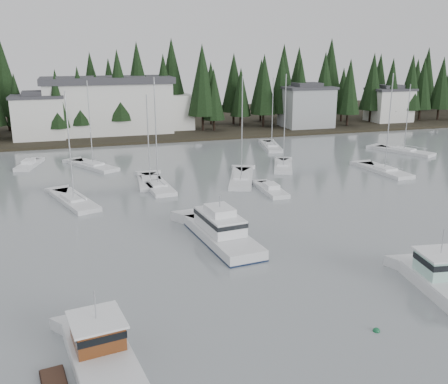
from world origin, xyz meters
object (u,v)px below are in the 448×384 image
at_px(sailboat_9, 283,167).
at_px(sailboat_12, 150,183).
at_px(sailboat_11, 384,172).
at_px(cabin_cruiser_center, 221,233).
at_px(sailboat_0, 93,167).
at_px(runabout_3, 29,166).
at_px(house_west, 39,116).
at_px(runabout_1, 271,191).
at_px(lobster_boat_brown, 102,363).
at_px(harbor_inn, 119,106).
at_px(house_east_b, 389,104).
at_px(sailboat_2, 271,148).
at_px(sailboat_6, 74,202).
at_px(house_east_a, 306,106).
at_px(sailboat_3, 241,180).
at_px(sailboat_5, 158,188).
at_px(sailboat_7, 404,152).

xyz_separation_m(sailboat_9, sailboat_12, (-19.92, -3.12, -0.02)).
bearing_deg(sailboat_11, cabin_cruiser_center, 118.14).
relative_size(sailboat_0, runabout_3, 1.80).
height_order(house_west, runabout_1, house_west).
xyz_separation_m(lobster_boat_brown, runabout_3, (-7.00, 52.80, -0.40)).
xyz_separation_m(sailboat_9, sailboat_11, (12.49, -6.72, -0.01)).
bearing_deg(harbor_inn, house_east_b, -2.20).
relative_size(sailboat_2, sailboat_9, 0.91).
relative_size(sailboat_2, sailboat_6, 0.97).
height_order(house_east_a, lobster_boat_brown, house_east_a).
bearing_deg(sailboat_3, sailboat_6, 121.25).
xyz_separation_m(house_east_a, sailboat_6, (-48.72, -41.19, -4.84)).
bearing_deg(sailboat_5, sailboat_12, 8.48).
relative_size(sailboat_7, sailboat_11, 0.83).
bearing_deg(sailboat_3, sailboat_2, -10.96).
xyz_separation_m(house_east_a, sailboat_5, (-38.67, -38.06, -4.82)).
bearing_deg(sailboat_2, sailboat_3, 160.39).
relative_size(house_east_a, sailboat_11, 0.75).
relative_size(sailboat_6, sailboat_7, 1.10).
bearing_deg(sailboat_9, sailboat_3, 145.40).
height_order(house_west, house_east_b, house_west).
bearing_deg(sailboat_12, harbor_inn, 4.70).
bearing_deg(harbor_inn, sailboat_7, -36.88).
relative_size(sailboat_3, sailboat_7, 1.19).
distance_m(house_west, lobster_boat_brown, 74.83).
xyz_separation_m(sailboat_3, sailboat_7, (31.83, 9.28, -0.01)).
height_order(sailboat_0, sailboat_5, sailboat_5).
distance_m(house_east_b, sailboat_3, 63.42).
bearing_deg(house_east_b, sailboat_2, -151.86).
bearing_deg(cabin_cruiser_center, sailboat_2, -34.38).
distance_m(house_east_a, sailboat_7, 28.89).
distance_m(sailboat_6, runabout_3, 21.41).
xyz_separation_m(house_west, sailboat_11, (47.17, -40.07, -4.58)).
bearing_deg(sailboat_12, sailboat_5, -162.37).
height_order(house_east_a, cabin_cruiser_center, house_east_a).
bearing_deg(sailboat_7, harbor_inn, 28.74).
relative_size(cabin_cruiser_center, sailboat_11, 0.81).
bearing_deg(house_east_a, sailboat_5, -135.45).
xyz_separation_m(sailboat_5, sailboat_9, (19.34, 5.71, 0.00)).
distance_m(harbor_inn, sailboat_12, 40.22).
bearing_deg(house_west, sailboat_2, -26.00).
bearing_deg(lobster_boat_brown, house_east_b, -51.27).
bearing_deg(sailboat_7, runabout_1, 92.79).
distance_m(sailboat_7, sailboat_9, 24.03).
bearing_deg(sailboat_0, house_west, -11.10).
bearing_deg(sailboat_11, sailboat_2, 18.13).
relative_size(cabin_cruiser_center, runabout_3, 1.59).
relative_size(sailboat_9, runabout_3, 1.92).
relative_size(house_east_b, runabout_3, 1.32).
height_order(house_east_b, sailboat_2, sailboat_2).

